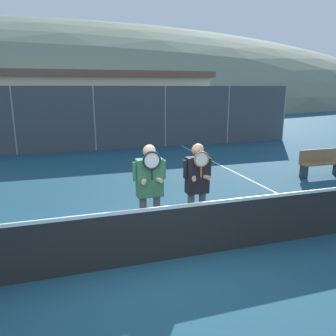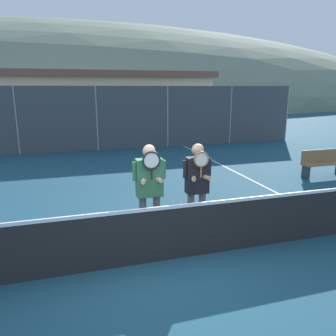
% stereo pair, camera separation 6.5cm
% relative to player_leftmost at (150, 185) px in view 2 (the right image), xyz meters
% --- Properties ---
extents(ground_plane, '(120.00, 120.00, 0.00)m').
position_rel_player_leftmost_xyz_m(ground_plane, '(-0.14, -0.76, -1.08)').
color(ground_plane, navy).
extents(hill_distant, '(132.05, 73.36, 25.68)m').
position_rel_player_leftmost_xyz_m(hill_distant, '(-0.14, 58.80, -1.08)').
color(hill_distant, slate).
rests_on(hill_distant, ground_plane).
extents(clubhouse_building, '(17.03, 5.50, 3.69)m').
position_rel_player_leftmost_xyz_m(clubhouse_building, '(-0.99, 16.12, 0.79)').
color(clubhouse_building, beige).
rests_on(clubhouse_building, ground_plane).
extents(fence_back, '(19.60, 0.06, 2.81)m').
position_rel_player_leftmost_xyz_m(fence_back, '(-0.14, 9.37, 0.33)').
color(fence_back, gray).
rests_on(fence_back, ground_plane).
extents(tennis_net, '(10.88, 0.09, 1.04)m').
position_rel_player_leftmost_xyz_m(tennis_net, '(-0.14, -0.76, -0.59)').
color(tennis_net, gray).
rests_on(tennis_net, ground_plane).
extents(court_line_right_sideline, '(0.05, 16.00, 0.01)m').
position_rel_player_leftmost_xyz_m(court_line_right_sideline, '(3.91, 2.24, -1.07)').
color(court_line_right_sideline, white).
rests_on(court_line_right_sideline, ground_plane).
extents(player_leftmost, '(0.60, 0.34, 1.79)m').
position_rel_player_leftmost_xyz_m(player_leftmost, '(0.00, 0.00, 0.00)').
color(player_leftmost, '#56565B').
rests_on(player_leftmost, ground_plane).
extents(player_center_left, '(0.55, 0.34, 1.77)m').
position_rel_player_leftmost_xyz_m(player_center_left, '(0.89, -0.03, -0.02)').
color(player_center_left, '#56565B').
rests_on(player_center_left, ground_plane).
extents(car_left_of_center, '(4.22, 2.09, 1.80)m').
position_rel_player_leftmost_xyz_m(car_left_of_center, '(-1.65, 11.91, -0.16)').
color(car_left_of_center, slate).
rests_on(car_left_of_center, ground_plane).
extents(car_center, '(4.67, 2.08, 1.86)m').
position_rel_player_leftmost_xyz_m(car_center, '(3.35, 11.80, -0.13)').
color(car_center, '#285638').
rests_on(car_center, ground_plane).
extents(car_right_of_center, '(4.45, 1.92, 1.67)m').
position_rel_player_leftmost_xyz_m(car_right_of_center, '(8.47, 11.92, -0.21)').
color(car_right_of_center, slate).
rests_on(car_right_of_center, ground_plane).
extents(bench_courtside, '(1.45, 0.36, 0.85)m').
position_rel_player_leftmost_xyz_m(bench_courtside, '(6.26, 2.80, -0.62)').
color(bench_courtside, olive).
rests_on(bench_courtside, ground_plane).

